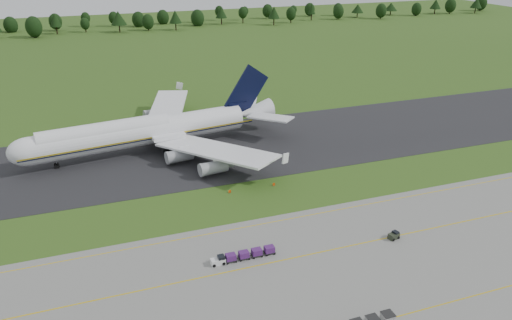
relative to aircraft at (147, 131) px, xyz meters
name	(u,v)px	position (x,y,z in m)	size (l,w,h in m)	color
ground	(265,197)	(18.85, -32.97, -5.44)	(600.00, 600.00, 0.00)	#2E4F17
apron	(345,298)	(18.85, -66.97, -5.41)	(300.00, 52.00, 0.06)	slate
taxiway	(226,148)	(18.85, -4.97, -5.40)	(300.00, 40.00, 0.08)	black
apron_markings	(324,271)	(18.85, -59.95, -5.37)	(300.00, 30.20, 0.01)	#C5A40B
tree_line	(165,19)	(38.00, 187.28, 0.72)	(527.06, 23.59, 11.98)	black
aircraft	(147,131)	(0.00, 0.00, 0.00)	(68.08, 65.43, 19.04)	white
baggage_train	(242,255)	(7.60, -52.39, -4.65)	(11.12, 1.42, 1.37)	silver
utility_cart	(394,236)	(34.91, -55.52, -4.86)	(2.16, 1.62, 1.06)	#262C1F
edge_markers	(252,188)	(17.57, -28.72, -5.16)	(10.50, 0.30, 0.60)	#DF3F07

